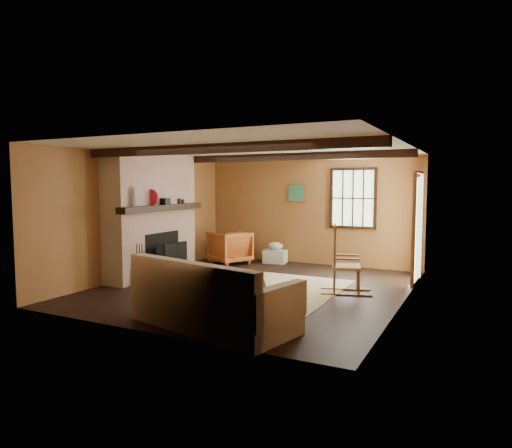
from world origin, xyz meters
The scene contains 10 objects.
ground centered at (0.00, 0.00, 0.00)m, with size 5.50×5.50×0.00m, color black.
room_envelope centered at (0.22, 0.26, 1.63)m, with size 5.02×5.52×2.44m.
fireplace centered at (-2.23, 0.00, 1.10)m, with size 1.02×2.30×2.40m.
rug centered at (0.20, -0.20, 0.00)m, with size 2.50×3.00×0.01m, color beige.
rocking_chair centered at (1.51, 0.30, 0.48)m, with size 0.92×0.66×1.14m.
sofa centered at (0.52, -2.23, 0.31)m, with size 2.33×1.41×0.88m.
firewood_pile centered at (-1.94, 2.60, 0.13)m, with size 0.70×0.13×0.26m.
laundry_basket centered at (-0.71, 2.45, 0.15)m, with size 0.50×0.38×0.30m, color silver.
basket_pillow centered at (-0.71, 2.45, 0.39)m, with size 0.36×0.29×0.18m, color silver.
armchair centered at (-1.60, 1.90, 0.37)m, with size 0.79×0.81×0.74m, color #BF6026.
Camera 1 is at (3.56, -7.00, 1.80)m, focal length 32.00 mm.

